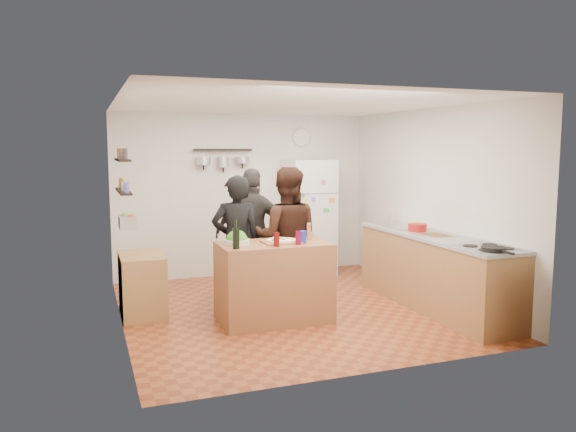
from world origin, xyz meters
name	(u,v)px	position (x,y,z in m)	size (l,w,h in m)	color
room_shell	(280,206)	(0.00, 0.39, 1.25)	(4.20, 4.20, 4.20)	brown
prep_island	(274,282)	(-0.34, -0.37, 0.46)	(1.25, 0.72, 0.91)	brown
pizza_board	(281,242)	(-0.26, -0.39, 0.92)	(0.42, 0.34, 0.02)	#935A35
pizza	(281,240)	(-0.26, -0.39, 0.94)	(0.34, 0.34, 0.02)	beige
salad_bowl	(237,242)	(-0.76, -0.32, 0.94)	(0.29, 0.29, 0.06)	silver
wine_bottle	(236,238)	(-0.84, -0.59, 1.02)	(0.07, 0.07, 0.23)	black
wine_glass_near	(277,240)	(-0.39, -0.61, 0.99)	(0.06, 0.06, 0.15)	#570708
wine_glass_far	(298,238)	(-0.12, -0.57, 0.99)	(0.06, 0.06, 0.15)	#5D0824
pepper_mill	(309,233)	(0.11, -0.32, 0.99)	(0.05, 0.05, 0.16)	#9F6442
salt_canister	(302,237)	(-0.04, -0.49, 0.98)	(0.09, 0.09, 0.14)	navy
person_left	(236,243)	(-0.62, 0.25, 0.83)	(0.60, 0.40, 1.66)	black
person_center	(286,238)	(-0.01, 0.13, 0.88)	(0.85, 0.66, 1.75)	black
person_back	(253,234)	(-0.28, 0.66, 0.86)	(1.01, 0.42, 1.72)	#2A2825
counter_run	(435,272)	(1.70, -0.55, 0.45)	(0.63, 2.63, 0.90)	#9E7042
stove_top	(488,249)	(1.70, -1.50, 0.91)	(0.60, 0.62, 0.02)	white
skillet	(494,249)	(1.60, -1.70, 0.94)	(0.25, 0.25, 0.05)	black
sink	(399,226)	(1.70, 0.30, 0.92)	(0.50, 0.80, 0.03)	silver
cutting_board	(436,236)	(1.70, -0.56, 0.91)	(0.30, 0.40, 0.02)	brown
red_bowl	(417,227)	(1.65, -0.22, 0.97)	(0.24, 0.24, 0.10)	#A01312
fridge	(309,217)	(0.95, 1.75, 0.90)	(0.70, 0.68, 1.80)	white
wall_clock	(301,137)	(0.95, 2.08, 2.15)	(0.30, 0.30, 0.03)	silver
spice_shelf_lower	(123,191)	(-1.93, 0.20, 1.50)	(0.12, 1.00, 0.03)	black
spice_shelf_upper	(122,160)	(-1.93, 0.20, 1.85)	(0.12, 1.00, 0.03)	black
produce_basket	(127,222)	(-1.90, 0.20, 1.15)	(0.18, 0.35, 0.14)	silver
side_table	(142,285)	(-1.74, 0.40, 0.36)	(0.50, 0.80, 0.73)	#A67E45
pot_rack	(223,150)	(-0.35, 2.00, 1.95)	(0.90, 0.04, 0.04)	black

